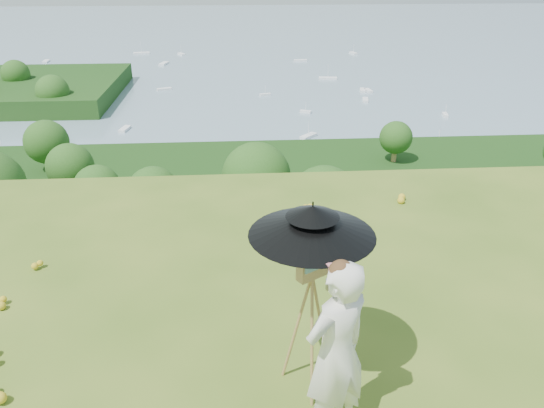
{
  "coord_description": "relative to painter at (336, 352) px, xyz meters",
  "views": [
    {
      "loc": [
        -0.34,
        -3.12,
        4.09
      ],
      "look_at": [
        0.12,
        3.48,
        0.96
      ],
      "focal_mm": 35.0,
      "sensor_mm": 36.0,
      "label": 1
    }
  ],
  "objects": [
    {
      "name": "forest_slope",
      "position": [
        -0.47,
        34.52,
        -29.93
      ],
      "size": [
        140.0,
        56.0,
        22.0
      ],
      "primitive_type": "cube",
      "color": "#10340E",
      "rests_on": "bay_water"
    },
    {
      "name": "shoreline_tier",
      "position": [
        -0.47,
        74.52,
        -36.93
      ],
      "size": [
        170.0,
        28.0,
        8.0
      ],
      "primitive_type": "cube",
      "color": "gray",
      "rests_on": "bay_water"
    },
    {
      "name": "bay_water",
      "position": [
        -0.47,
        239.52,
        -34.93
      ],
      "size": [
        700.0,
        700.0,
        0.0
      ],
      "primitive_type": "plane",
      "color": "#7597A7",
      "rests_on": "ground"
    },
    {
      "name": "slope_trees",
      "position": [
        -0.47,
        34.52,
        -15.93
      ],
      "size": [
        110.0,
        50.0,
        6.0
      ],
      "primitive_type": null,
      "color": "#214B16",
      "rests_on": "forest_slope"
    },
    {
      "name": "harbor_town",
      "position": [
        -0.47,
        74.52,
        -30.43
      ],
      "size": [
        110.0,
        22.0,
        5.0
      ],
      "primitive_type": null,
      "color": "silver",
      "rests_on": "shoreline_tier"
    },
    {
      "name": "moored_boats",
      "position": [
        -12.97,
        160.52,
        -34.58
      ],
      "size": [
        140.0,
        140.0,
        0.7
      ],
      "primitive_type": null,
      "color": "white",
      "rests_on": "bay_water"
    },
    {
      "name": "painter",
      "position": [
        0.0,
        0.0,
        0.0
      ],
      "size": [
        0.81,
        0.73,
        1.85
      ],
      "primitive_type": "imported",
      "rotation": [
        0.0,
        0.0,
        3.7
      ],
      "color": "white",
      "rests_on": "ground"
    },
    {
      "name": "field_easel",
      "position": [
        -0.14,
        0.59,
        -0.1
      ],
      "size": [
        0.86,
        0.86,
        1.65
      ],
      "primitive_type": null,
      "rotation": [
        0.0,
        0.0,
        0.56
      ],
      "color": "olive",
      "rests_on": "ground"
    },
    {
      "name": "sun_umbrella",
      "position": [
        -0.16,
        0.62,
        0.8
      ],
      "size": [
        1.62,
        1.62,
        0.74
      ],
      "primitive_type": null,
      "rotation": [
        0.0,
        0.0,
        0.55
      ],
      "color": "black",
      "rests_on": "field_easel"
    },
    {
      "name": "painter_cap",
      "position": [
        0.0,
        0.0,
        0.87
      ],
      "size": [
        0.3,
        0.32,
        0.1
      ],
      "primitive_type": null,
      "rotation": [
        0.0,
        0.0,
        0.47
      ],
      "color": "#C86E75",
      "rests_on": "painter"
    }
  ]
}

